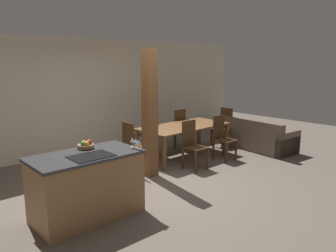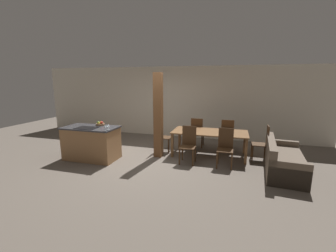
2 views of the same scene
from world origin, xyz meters
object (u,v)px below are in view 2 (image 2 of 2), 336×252
(dining_chair_foot_end, at_px, (263,142))
(dining_chair_near_left, at_px, (188,144))
(dining_table, at_px, (210,134))
(dining_chair_head_end, at_px, (162,135))
(fruit_bowl, at_px, (100,124))
(couch, at_px, (283,161))
(wine_glass_middle, at_px, (107,126))
(wine_glass_near, at_px, (105,126))
(timber_post, at_px, (158,116))
(dining_chair_far_left, at_px, (197,132))
(wine_glass_far, at_px, (108,125))
(dining_chair_near_right, at_px, (225,147))
(dining_chair_far_right, at_px, (227,134))
(kitchen_island, at_px, (92,143))

(dining_chair_foot_end, bearing_deg, dining_chair_near_left, -69.26)
(dining_table, height_order, dining_chair_head_end, dining_chair_head_end)
(fruit_bowl, xyz_separation_m, dining_chair_near_left, (2.51, 0.24, -0.46))
(dining_table, xyz_separation_m, couch, (1.84, -0.74, -0.37))
(wine_glass_middle, bearing_deg, wine_glass_near, -90.00)
(wine_glass_middle, relative_size, dining_chair_near_left, 0.15)
(timber_post, bearing_deg, wine_glass_middle, -137.20)
(dining_chair_far_left, bearing_deg, wine_glass_middle, 48.11)
(wine_glass_near, xyz_separation_m, couch, (4.30, 0.82, -0.77))
(fruit_bowl, relative_size, dining_chair_far_left, 0.24)
(wine_glass_near, bearing_deg, dining_chair_near_left, 22.72)
(couch, bearing_deg, dining_chair_foot_end, 32.93)
(dining_chair_foot_end, height_order, couch, dining_chair_foot_end)
(wine_glass_far, relative_size, timber_post, 0.06)
(dining_chair_far_left, bearing_deg, dining_chair_near_right, 123.36)
(wine_glass_far, distance_m, couch, 4.42)
(wine_glass_far, distance_m, dining_chair_far_right, 3.68)
(dining_chair_near_right, distance_m, dining_chair_far_right, 1.46)
(dining_chair_far_right, bearing_deg, timber_post, 33.12)
(fruit_bowl, xyz_separation_m, dining_table, (2.99, 0.98, -0.33))
(dining_chair_head_end, height_order, couch, dining_chair_head_end)
(dining_chair_near_left, xyz_separation_m, couch, (2.32, -0.01, -0.24))
(kitchen_island, distance_m, dining_table, 3.38)
(wine_glass_near, relative_size, dining_chair_head_end, 0.15)
(dining_chair_foot_end, bearing_deg, wine_glass_far, -70.27)
(kitchen_island, distance_m, couch, 5.00)
(wine_glass_middle, relative_size, wine_glass_far, 1.00)
(dining_chair_near_left, relative_size, timber_post, 0.41)
(fruit_bowl, height_order, couch, fruit_bowl)
(kitchen_island, height_order, dining_chair_foot_end, dining_chair_foot_end)
(dining_table, distance_m, dining_chair_far_right, 0.89)
(wine_glass_far, bearing_deg, dining_chair_near_left, 18.73)
(wine_glass_near, distance_m, dining_chair_far_left, 3.08)
(dining_chair_near_left, xyz_separation_m, dining_chair_foot_end, (1.93, 0.73, 0.00))
(wine_glass_middle, bearing_deg, dining_chair_head_end, 55.54)
(wine_glass_middle, relative_size, dining_chair_far_left, 0.15)
(wine_glass_middle, relative_size, dining_chair_near_right, 0.15)
(kitchen_island, relative_size, dining_chair_far_left, 1.51)
(kitchen_island, xyz_separation_m, wine_glass_far, (0.67, -0.18, 0.58))
(wine_glass_middle, distance_m, dining_chair_far_right, 3.72)
(wine_glass_middle, bearing_deg, dining_chair_far_right, 36.91)
(dining_chair_far_right, distance_m, couch, 2.02)
(kitchen_island, distance_m, dining_chair_far_right, 4.12)
(fruit_bowl, height_order, dining_chair_near_right, fruit_bowl)
(dining_chair_foot_end, bearing_deg, kitchen_island, -75.01)
(dining_table, height_order, dining_chair_far_left, dining_chair_far_left)
(dining_table, relative_size, dining_chair_far_right, 2.18)
(dining_table, height_order, couch, couch)
(kitchen_island, bearing_deg, dining_chair_near_left, 10.61)
(wine_glass_near, bearing_deg, couch, 10.80)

